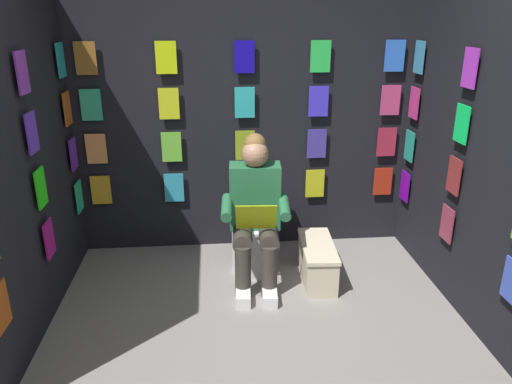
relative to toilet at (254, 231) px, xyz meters
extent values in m
cube|color=black|center=(0.05, -0.49, 0.78)|extent=(3.02, 0.10, 2.21)
cube|color=orange|center=(1.32, -0.41, 0.26)|extent=(0.17, 0.01, 0.26)
cube|color=teal|center=(0.68, -0.41, 0.26)|extent=(0.17, 0.01, 0.26)
cube|color=#59229D|center=(0.05, -0.41, 0.26)|extent=(0.17, 0.01, 0.26)
cube|color=gold|center=(-0.59, -0.41, 0.26)|extent=(0.17, 0.01, 0.26)
cube|color=#AD2A15|center=(-1.23, -0.41, 0.26)|extent=(0.17, 0.01, 0.26)
cube|color=#ED9850|center=(1.32, -0.41, 0.64)|extent=(0.17, 0.01, 0.26)
cube|color=#6BC437|center=(0.68, -0.41, 0.64)|extent=(0.17, 0.01, 0.26)
cube|color=#8FA521|center=(0.05, -0.41, 0.64)|extent=(0.17, 0.01, 0.26)
cube|color=#41359A|center=(-0.59, -0.41, 0.64)|extent=(0.17, 0.01, 0.26)
cube|color=#A9243D|center=(-1.23, -0.41, 0.64)|extent=(0.17, 0.01, 0.26)
cube|color=#2DAD7B|center=(1.32, -0.41, 1.01)|extent=(0.17, 0.01, 0.26)
cube|color=#CFDC1D|center=(0.68, -0.41, 1.01)|extent=(0.17, 0.01, 0.26)
cube|color=#2AB3B9|center=(0.05, -0.41, 1.01)|extent=(0.17, 0.01, 0.26)
cube|color=#4131E3|center=(-0.59, -0.41, 1.01)|extent=(0.17, 0.01, 0.26)
cube|color=#BC3E70|center=(-1.23, -0.41, 1.01)|extent=(0.17, 0.01, 0.26)
cube|color=#8E5C21|center=(1.32, -0.41, 1.39)|extent=(0.17, 0.01, 0.26)
cube|color=#CEED12|center=(0.68, -0.41, 1.39)|extent=(0.17, 0.01, 0.26)
cube|color=#150AA2|center=(0.05, -0.41, 1.39)|extent=(0.17, 0.01, 0.26)
cube|color=green|center=(-0.59, -0.41, 1.39)|extent=(0.17, 0.01, 0.26)
cube|color=blue|center=(-1.23, -0.41, 1.39)|extent=(0.17, 0.01, 0.26)
cube|color=black|center=(-1.46, 0.57, 0.78)|extent=(0.10, 2.03, 2.21)
cube|color=#6E0BA5|center=(-1.38, -0.26, 0.26)|extent=(0.01, 0.17, 0.26)
cube|color=#95334C|center=(-1.38, 0.57, 0.26)|extent=(0.01, 0.17, 0.26)
cube|color=#3952C2|center=(-1.38, 1.40, 0.26)|extent=(0.01, 0.17, 0.26)
cube|color=teal|center=(-1.38, -0.26, 0.64)|extent=(0.01, 0.17, 0.26)
cube|color=maroon|center=(-1.38, 0.57, 0.64)|extent=(0.01, 0.17, 0.26)
cube|color=#C03078|center=(-1.38, -0.26, 1.01)|extent=(0.01, 0.17, 0.26)
cube|color=#11E35A|center=(-1.38, 0.57, 1.01)|extent=(0.01, 0.17, 0.26)
cube|color=teal|center=(-1.38, -0.26, 1.39)|extent=(0.01, 0.17, 0.26)
cube|color=#AF31C5|center=(-1.38, 0.57, 1.39)|extent=(0.01, 0.17, 0.26)
cube|color=black|center=(1.56, 0.57, 0.78)|extent=(0.10, 2.03, 2.21)
cube|color=#A14511|center=(1.47, 1.40, 0.26)|extent=(0.01, 0.17, 0.26)
cube|color=#A6177D|center=(1.47, 0.57, 0.26)|extent=(0.01, 0.17, 0.26)
cube|color=#1ECA82|center=(1.47, -0.26, 0.26)|extent=(0.01, 0.17, 0.26)
cube|color=#21E914|center=(1.47, 0.57, 0.64)|extent=(0.01, 0.17, 0.26)
cube|color=#5523A3|center=(1.47, -0.26, 0.64)|extent=(0.01, 0.17, 0.26)
cube|color=#552FBD|center=(1.47, 0.57, 1.01)|extent=(0.01, 0.17, 0.26)
cube|color=#B44C1B|center=(1.47, -0.26, 1.01)|extent=(0.01, 0.17, 0.26)
cube|color=purple|center=(1.47, 0.57, 1.39)|extent=(0.01, 0.17, 0.26)
cube|color=teal|center=(1.47, -0.26, 1.39)|extent=(0.01, 0.17, 0.26)
cylinder|color=white|center=(0.01, 0.08, -0.13)|extent=(0.38, 0.38, 0.40)
cylinder|color=white|center=(0.01, 0.08, 0.09)|extent=(0.41, 0.41, 0.02)
cube|color=white|center=(-0.01, -0.18, 0.25)|extent=(0.39, 0.20, 0.36)
cylinder|color=white|center=(-0.01, -0.09, 0.25)|extent=(0.39, 0.09, 0.39)
cube|color=#286B42|center=(0.01, 0.11, 0.36)|extent=(0.41, 0.25, 0.52)
sphere|color=tan|center=(0.01, 0.14, 0.71)|extent=(0.21, 0.21, 0.21)
sphere|color=olive|center=(0.01, 0.11, 0.78)|extent=(0.17, 0.17, 0.17)
cylinder|color=#38332D|center=(-0.08, 0.31, 0.11)|extent=(0.18, 0.41, 0.15)
cylinder|color=#38332D|center=(0.12, 0.30, 0.11)|extent=(0.18, 0.41, 0.15)
cylinder|color=#38332D|center=(-0.07, 0.49, -0.11)|extent=(0.12, 0.12, 0.42)
cylinder|color=#38332D|center=(0.13, 0.48, -0.11)|extent=(0.12, 0.12, 0.42)
cube|color=white|center=(-0.07, 0.55, -0.28)|extent=(0.13, 0.27, 0.09)
cube|color=white|center=(0.13, 0.54, -0.28)|extent=(0.13, 0.27, 0.09)
cylinder|color=#286B42|center=(-0.20, 0.30, 0.33)|extent=(0.10, 0.31, 0.13)
cylinder|color=#286B42|center=(0.24, 0.27, 0.33)|extent=(0.10, 0.31, 0.13)
cube|color=#B0C011|center=(0.03, 0.45, 0.32)|extent=(0.31, 0.15, 0.23)
cube|color=beige|center=(-0.49, 0.27, -0.18)|extent=(0.28, 0.62, 0.28)
cube|color=beige|center=(-0.49, 0.27, -0.03)|extent=(0.29, 0.65, 0.03)
camera|label=1|loc=(0.33, 3.73, 1.73)|focal=34.18mm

